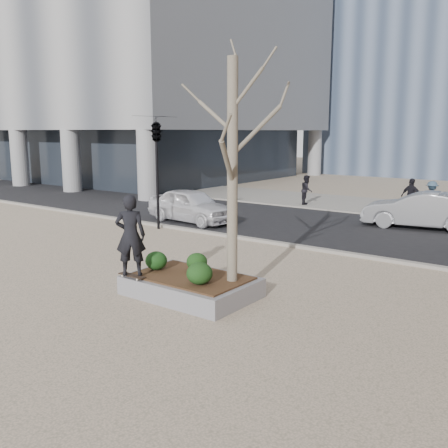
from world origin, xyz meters
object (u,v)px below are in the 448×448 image
Objects in this scene: skateboard at (132,276)px; planter at (191,286)px; skateboarder at (130,235)px; police_car at (191,205)px.

planter is at bearing 40.41° from skateboard.
skateboard is (-1.10, -0.88, 0.26)m from planter.
police_car is (-5.28, 8.40, -0.75)m from skateboarder.
police_car is at bearing -97.33° from skateboarder.
skateboarder is 9.95m from police_car.
skateboarder is at bearing -74.21° from skateboard.
police_car is at bearing 123.89° from skateboard.
skateboarder reaches higher than skateboard.
planter is at bearing 179.19° from skateboarder.
planter is at bearing -134.41° from police_car.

